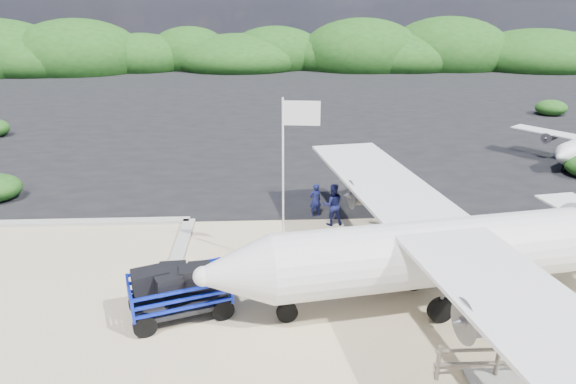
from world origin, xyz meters
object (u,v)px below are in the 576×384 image
at_px(flagpole, 283,265).
at_px(aircraft_large, 444,123).
at_px(crew_a, 315,200).
at_px(baggage_cart, 182,315).
at_px(crew_b, 333,204).
at_px(crew_c, 406,211).
at_px(signboard, 379,281).
at_px(aircraft_small, 174,105).

distance_m(flagpole, aircraft_large, 25.36).
bearing_deg(crew_a, baggage_cart, 36.70).
xyz_separation_m(crew_b, crew_c, (2.91, -0.70, -0.06)).
xyz_separation_m(signboard, aircraft_small, (-11.75, 30.64, 0.00)).
xyz_separation_m(crew_a, aircraft_large, (11.60, 17.37, -0.76)).
bearing_deg(aircraft_large, signboard, 57.49).
bearing_deg(signboard, crew_c, 68.77).
bearing_deg(aircraft_small, crew_c, 79.59).
relative_size(flagpole, signboard, 3.25).
xyz_separation_m(crew_a, crew_b, (0.64, -0.88, 0.14)).
bearing_deg(aircraft_large, baggage_cart, 47.45).
height_order(flagpole, aircraft_large, flagpole).
bearing_deg(crew_b, crew_c, 161.69).
distance_m(crew_a, aircraft_small, 27.04).
distance_m(crew_a, aircraft_large, 20.90).
distance_m(baggage_cart, aircraft_large, 29.58).
height_order(signboard, crew_a, crew_a).
bearing_deg(crew_c, crew_b, 5.42).
xyz_separation_m(baggage_cart, crew_a, (4.74, 7.28, 0.76)).
bearing_deg(flagpole, crew_b, 57.41).
height_order(crew_a, crew_c, crew_c).
height_order(aircraft_large, aircraft_small, aircraft_large).
distance_m(crew_b, aircraft_small, 28.10).
height_order(crew_c, aircraft_small, crew_c).
relative_size(flagpole, crew_a, 3.97).
bearing_deg(crew_a, aircraft_small, -88.24).
relative_size(crew_c, aircraft_large, 0.09).
relative_size(crew_b, aircraft_large, 0.10).
relative_size(baggage_cart, crew_c, 1.86).
distance_m(signboard, aircraft_small, 32.81).
distance_m(baggage_cart, crew_b, 8.41).
relative_size(flagpole, crew_c, 3.56).
bearing_deg(aircraft_small, crew_a, 74.43).
relative_size(signboard, aircraft_large, 0.10).
bearing_deg(flagpole, crew_c, 28.16).
xyz_separation_m(aircraft_large, aircraft_small, (-21.73, 7.69, 0.00)).
xyz_separation_m(crew_c, aircraft_small, (-13.67, 26.64, -0.85)).
relative_size(crew_a, aircraft_small, 0.23).
relative_size(baggage_cart, signboard, 1.70).
xyz_separation_m(flagpole, crew_c, (5.10, 2.73, 0.85)).
xyz_separation_m(crew_a, crew_c, (3.55, -1.58, 0.09)).
bearing_deg(crew_b, flagpole, 52.55).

